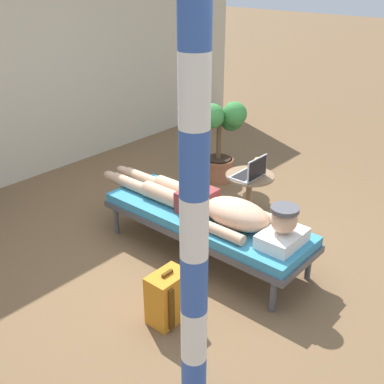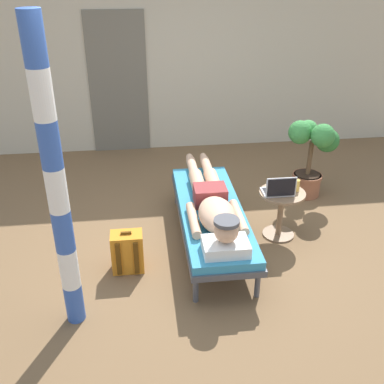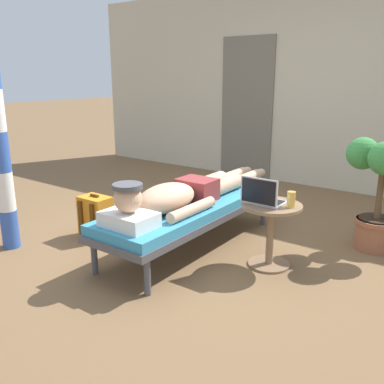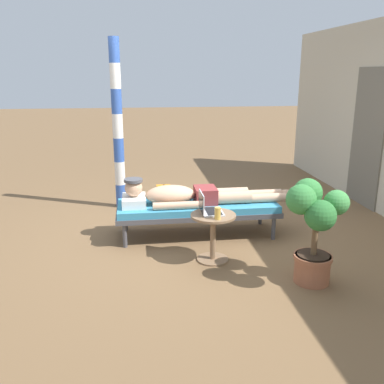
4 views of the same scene
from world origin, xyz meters
TOP-DOWN VIEW (x-y plane):
  - ground_plane at (0.00, 0.00)m, footprint 40.00×40.00m
  - house_wall_back at (0.02, 2.82)m, footprint 7.60×0.20m
  - lounge_chair at (0.02, 0.02)m, footprint 0.65×1.98m
  - person_reclining at (0.02, -0.09)m, footprint 0.53×2.17m
  - side_table at (0.78, 0.07)m, footprint 0.48×0.48m
  - laptop at (0.72, 0.02)m, footprint 0.31×0.24m
  - drink_glass at (0.93, 0.09)m, footprint 0.06×0.06m
  - backpack at (-0.84, -0.33)m, footprint 0.30×0.26m
  - potted_plant at (1.40, 0.91)m, footprint 0.62×0.62m
  - porch_post at (-1.27, -0.96)m, footprint 0.15×0.15m

SIDE VIEW (x-z plane):
  - ground_plane at x=0.00m, z-range 0.00..0.00m
  - backpack at x=-0.84m, z-range -0.02..0.41m
  - lounge_chair at x=0.02m, z-range 0.14..0.56m
  - side_table at x=0.78m, z-range 0.09..0.62m
  - person_reclining at x=0.02m, z-range 0.36..0.68m
  - laptop at x=0.72m, z-range 0.47..0.69m
  - drink_glass at x=0.93m, z-range 0.52..0.65m
  - potted_plant at x=1.40m, z-range 0.10..1.10m
  - porch_post at x=-1.27m, z-range 0.00..2.44m
  - house_wall_back at x=0.02m, z-range 0.00..2.70m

